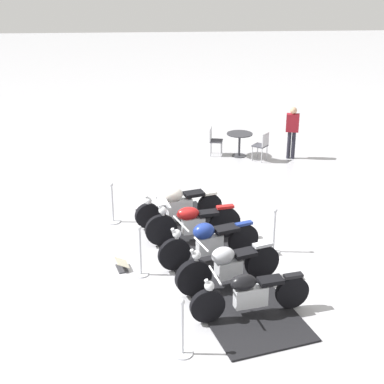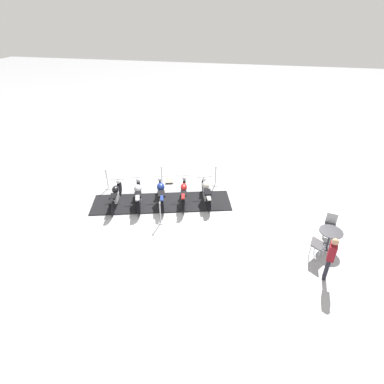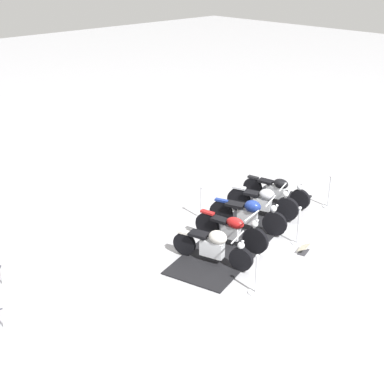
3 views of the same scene
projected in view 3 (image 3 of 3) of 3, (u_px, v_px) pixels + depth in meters
name	position (u px, v px, depth m)	size (l,w,h in m)	color
ground_plane	(247.00, 230.00, 15.26)	(80.00, 80.00, 0.00)	#B2B2B7
display_platform	(247.00, 229.00, 15.25)	(6.31, 1.64, 0.04)	black
motorcycle_cream	(213.00, 246.00, 13.42)	(0.94, 2.14, 0.91)	black
motorcycle_maroon	(232.00, 229.00, 14.23)	(0.76, 2.19, 1.05)	black
motorcycle_navy	(249.00, 213.00, 15.02)	(1.04, 2.19, 1.02)	black
motorcycle_chrome	(263.00, 201.00, 15.85)	(0.94, 2.12, 1.04)	black
motorcycle_black	(277.00, 190.00, 16.65)	(0.74, 2.23, 0.93)	black
stanchion_right_rear	(329.00, 197.00, 16.53)	(0.34, 0.34, 1.04)	silver
stanchion_left_mid	(201.00, 207.00, 15.81)	(0.30, 0.30, 1.04)	silver
stanchion_right_front	(256.00, 282.00, 12.33)	(0.36, 0.36, 1.02)	silver
stanchion_right_mid	(298.00, 231.00, 14.40)	(0.31, 0.31, 1.11)	silver
info_placard	(304.00, 250.00, 14.10)	(0.43, 0.35, 0.22)	#333338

